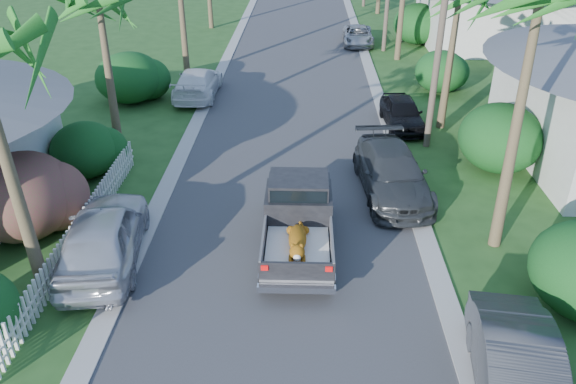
{
  "coord_description": "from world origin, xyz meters",
  "views": [
    {
      "loc": [
        0.57,
        -8.32,
        9.48
      ],
      "look_at": [
        0.11,
        6.33,
        1.4
      ],
      "focal_mm": 35.0,
      "sensor_mm": 36.0,
      "label": 1
    }
  ],
  "objects_px": {
    "parked_car_rf": "(402,113)",
    "house_right_far": "(496,11)",
    "pickup_truck": "(298,214)",
    "parked_car_rn": "(519,374)",
    "parked_car_ln": "(103,236)",
    "parked_car_lf": "(198,83)",
    "parked_car_rm": "(392,173)",
    "utility_pole_b": "(441,33)",
    "parked_car_rd": "(358,36)"
  },
  "relations": [
    {
      "from": "parked_car_lf",
      "to": "house_right_far",
      "type": "relative_size",
      "value": 0.54
    },
    {
      "from": "utility_pole_b",
      "to": "parked_car_rd",
      "type": "bearing_deg",
      "value": 95.36
    },
    {
      "from": "pickup_truck",
      "to": "parked_car_rn",
      "type": "relative_size",
      "value": 1.15
    },
    {
      "from": "pickup_truck",
      "to": "parked_car_rm",
      "type": "height_order",
      "value": "pickup_truck"
    },
    {
      "from": "pickup_truck",
      "to": "parked_car_lf",
      "type": "bearing_deg",
      "value": 111.94
    },
    {
      "from": "parked_car_rn",
      "to": "parked_car_lf",
      "type": "distance_m",
      "value": 21.17
    },
    {
      "from": "pickup_truck",
      "to": "parked_car_rn",
      "type": "bearing_deg",
      "value": -51.39
    },
    {
      "from": "parked_car_rm",
      "to": "parked_car_ln",
      "type": "bearing_deg",
      "value": -158.2
    },
    {
      "from": "parked_car_rn",
      "to": "utility_pole_b",
      "type": "bearing_deg",
      "value": 94.51
    },
    {
      "from": "parked_car_rf",
      "to": "parked_car_rd",
      "type": "bearing_deg",
      "value": 89.68
    },
    {
      "from": "pickup_truck",
      "to": "parked_car_rm",
      "type": "bearing_deg",
      "value": 45.62
    },
    {
      "from": "parked_car_rm",
      "to": "parked_car_rf",
      "type": "height_order",
      "value": "parked_car_rm"
    },
    {
      "from": "parked_car_rn",
      "to": "house_right_far",
      "type": "bearing_deg",
      "value": 82.22
    },
    {
      "from": "parked_car_rf",
      "to": "house_right_far",
      "type": "relative_size",
      "value": 0.43
    },
    {
      "from": "pickup_truck",
      "to": "parked_car_rf",
      "type": "distance_m",
      "value": 10.31
    },
    {
      "from": "pickup_truck",
      "to": "parked_car_lf",
      "type": "xyz_separation_m",
      "value": [
        -5.25,
        13.04,
        -0.3
      ]
    },
    {
      "from": "parked_car_rn",
      "to": "parked_car_ln",
      "type": "xyz_separation_m",
      "value": [
        -10.0,
        4.62,
        0.12
      ]
    },
    {
      "from": "parked_car_lf",
      "to": "utility_pole_b",
      "type": "distance_m",
      "value": 12.53
    },
    {
      "from": "house_right_far",
      "to": "utility_pole_b",
      "type": "xyz_separation_m",
      "value": [
        -7.4,
        -17.0,
        2.48
      ]
    },
    {
      "from": "parked_car_rm",
      "to": "house_right_far",
      "type": "height_order",
      "value": "house_right_far"
    },
    {
      "from": "parked_car_rn",
      "to": "house_right_far",
      "type": "xyz_separation_m",
      "value": [
        8.0,
        29.99,
        1.38
      ]
    },
    {
      "from": "parked_car_rf",
      "to": "parked_car_ln",
      "type": "distance_m",
      "value": 14.33
    },
    {
      "from": "parked_car_ln",
      "to": "house_right_far",
      "type": "xyz_separation_m",
      "value": [
        18.0,
        25.38,
        1.26
      ]
    },
    {
      "from": "parked_car_rd",
      "to": "pickup_truck",
      "type": "bearing_deg",
      "value": -97.61
    },
    {
      "from": "parked_car_rn",
      "to": "house_right_far",
      "type": "distance_m",
      "value": 31.07
    },
    {
      "from": "parked_car_rm",
      "to": "parked_car_ln",
      "type": "distance_m",
      "value": 9.64
    },
    {
      "from": "parked_car_lf",
      "to": "house_right_far",
      "type": "distance_m",
      "value": 21.11
    },
    {
      "from": "parked_car_ln",
      "to": "parked_car_rd",
      "type": "bearing_deg",
      "value": -117.45
    },
    {
      "from": "parked_car_ln",
      "to": "parked_car_rn",
      "type": "bearing_deg",
      "value": 147.71
    },
    {
      "from": "parked_car_rf",
      "to": "parked_car_ln",
      "type": "xyz_separation_m",
      "value": [
        -9.84,
        -10.41,
        0.2
      ]
    },
    {
      "from": "pickup_truck",
      "to": "parked_car_rn",
      "type": "distance_m",
      "value": 7.33
    },
    {
      "from": "parked_car_rd",
      "to": "utility_pole_b",
      "type": "distance_m",
      "value": 17.1
    },
    {
      "from": "parked_car_rn",
      "to": "parked_car_ln",
      "type": "relative_size",
      "value": 0.89
    },
    {
      "from": "parked_car_rf",
      "to": "pickup_truck",
      "type": "bearing_deg",
      "value": -118.83
    },
    {
      "from": "pickup_truck",
      "to": "parked_car_rf",
      "type": "relative_size",
      "value": 1.34
    },
    {
      "from": "parked_car_ln",
      "to": "parked_car_lf",
      "type": "relative_size",
      "value": 1.03
    },
    {
      "from": "parked_car_lf",
      "to": "house_right_far",
      "type": "xyz_separation_m",
      "value": [
        17.82,
        11.23,
        1.41
      ]
    },
    {
      "from": "parked_car_rd",
      "to": "parked_car_lf",
      "type": "xyz_separation_m",
      "value": [
        -8.87,
        -10.78,
        0.12
      ]
    },
    {
      "from": "parked_car_rn",
      "to": "parked_car_rd",
      "type": "xyz_separation_m",
      "value": [
        -0.95,
        29.54,
        -0.15
      ]
    },
    {
      "from": "parked_car_rm",
      "to": "parked_car_rd",
      "type": "distance_m",
      "value": 20.59
    },
    {
      "from": "parked_car_lf",
      "to": "utility_pole_b",
      "type": "height_order",
      "value": "utility_pole_b"
    },
    {
      "from": "parked_car_rn",
      "to": "parked_car_rm",
      "type": "distance_m",
      "value": 9.07
    },
    {
      "from": "parked_car_rn",
      "to": "parked_car_ln",
      "type": "distance_m",
      "value": 11.01
    },
    {
      "from": "parked_car_ln",
      "to": "parked_car_lf",
      "type": "distance_m",
      "value": 14.14
    },
    {
      "from": "parked_car_rm",
      "to": "parked_car_rn",
      "type": "bearing_deg",
      "value": -86.12
    },
    {
      "from": "utility_pole_b",
      "to": "parked_car_ln",
      "type": "bearing_deg",
      "value": -141.68
    },
    {
      "from": "parked_car_rf",
      "to": "parked_car_ln",
      "type": "height_order",
      "value": "parked_car_ln"
    },
    {
      "from": "parked_car_rn",
      "to": "parked_car_ln",
      "type": "height_order",
      "value": "parked_car_ln"
    },
    {
      "from": "house_right_far",
      "to": "parked_car_ln",
      "type": "bearing_deg",
      "value": -125.35
    },
    {
      "from": "parked_car_rm",
      "to": "utility_pole_b",
      "type": "xyz_separation_m",
      "value": [
        2.0,
        4.03,
        3.84
      ]
    }
  ]
}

